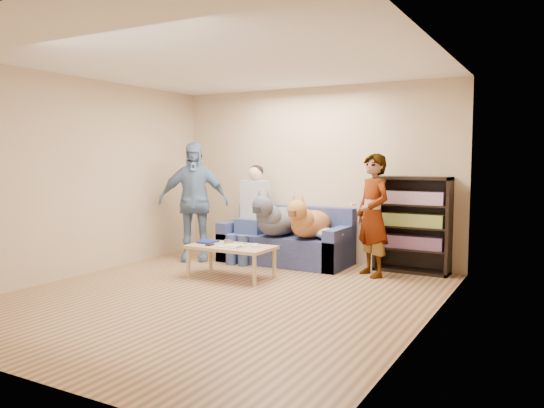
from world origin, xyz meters
The scene contains 27 objects.
ground centered at (0.00, 0.00, 0.00)m, with size 5.00×5.00×0.00m, color brown.
ceiling centered at (0.00, 0.00, 2.60)m, with size 5.00×5.00×0.00m, color white.
wall_back centered at (0.00, 2.50, 1.30)m, with size 4.50×4.50×0.00m, color tan.
wall_front centered at (0.00, -2.50, 1.30)m, with size 4.50×4.50×0.00m, color tan.
wall_left centered at (-2.25, 0.00, 1.30)m, with size 5.00×5.00×0.00m, color tan.
wall_right centered at (2.25, 0.00, 1.30)m, with size 5.00×5.00×0.00m, color tan.
blanket centered at (0.49, 1.94, 0.50)m, with size 0.43×0.36×0.15m, color silver.
person_standing_right centered at (1.16, 1.83, 0.80)m, with size 0.59×0.38×1.61m, color gray.
person_standing_left centered at (-1.56, 1.56, 0.89)m, with size 1.05×0.44×1.79m, color #6E8BB0.
held_controller centered at (0.96, 1.63, 0.95)m, with size 0.04×0.11×0.03m, color white.
notebook_blue centered at (-0.81, 0.90, 0.43)m, with size 0.20×0.26×0.03m, color navy.
papers centered at (-0.36, 0.75, 0.43)m, with size 0.26×0.20×0.01m, color silver.
magazine centered at (-0.33, 0.77, 0.44)m, with size 0.22×0.17×0.01m, color #BBB296.
camera_silver centered at (-0.53, 0.97, 0.45)m, with size 0.11×0.06×0.05m, color #A9A9AD.
controller_a centered at (-0.13, 0.95, 0.43)m, with size 0.04×0.13×0.03m, color white.
controller_b centered at (-0.05, 0.87, 0.43)m, with size 0.09×0.06×0.03m, color white.
headphone_cup_a centered at (-0.21, 0.83, 0.43)m, with size 0.07×0.07×0.02m, color silver.
headphone_cup_b centered at (-0.21, 0.91, 0.43)m, with size 0.07×0.07×0.02m, color silver.
pen_orange centered at (-0.43, 0.69, 0.42)m, with size 0.01×0.01×0.14m, color orange.
pen_black centered at (-0.29, 1.03, 0.42)m, with size 0.01×0.01×0.14m, color black.
wallet centered at (-0.66, 0.73, 0.43)m, with size 0.07×0.12×0.01m, color black.
sofa centered at (-0.25, 2.10, 0.28)m, with size 1.90×0.85×0.82m.
person_seated centered at (-0.77, 1.97, 0.77)m, with size 0.40×0.73×1.47m.
dog_gray centered at (-0.28, 1.84, 0.67)m, with size 0.48×1.28×0.69m.
dog_tan centered at (0.20, 1.89, 0.65)m, with size 0.44×1.18×0.64m.
coffee_table centered at (-0.41, 0.85, 0.37)m, with size 1.10×0.60×0.42m.
bookshelf centered at (1.55, 2.33, 0.68)m, with size 1.00×0.34×1.30m.
Camera 1 is at (3.33, -4.81, 1.55)m, focal length 35.00 mm.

